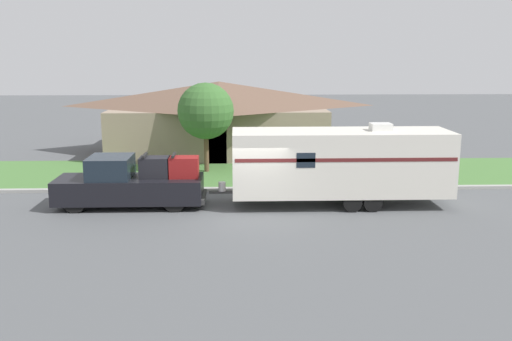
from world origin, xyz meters
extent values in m
plane|color=#515456|center=(0.00, 0.00, 0.00)|extent=(120.00, 120.00, 0.00)
cube|color=#999993|center=(0.00, 3.75, 0.07)|extent=(80.00, 0.30, 0.14)
cube|color=#477538|center=(0.00, 7.40, 0.01)|extent=(80.00, 7.00, 0.03)
cube|color=gray|center=(-1.68, 13.74, 1.39)|extent=(12.24, 7.94, 2.77)
pyramid|color=brown|center=(-1.68, 13.74, 3.49)|extent=(13.22, 8.58, 1.45)
cube|color=#4C3828|center=(-1.68, 9.80, 1.05)|extent=(1.00, 0.06, 2.10)
cylinder|color=black|center=(-6.75, 0.51, 0.43)|extent=(0.85, 0.28, 0.85)
cylinder|color=black|center=(-6.75, 2.15, 0.43)|extent=(0.85, 0.28, 0.85)
cylinder|color=black|center=(-3.02, 0.51, 0.43)|extent=(0.85, 0.28, 0.85)
cylinder|color=black|center=(-3.02, 2.15, 0.43)|extent=(0.85, 0.28, 0.85)
cube|color=black|center=(-6.10, 1.33, 0.70)|extent=(3.12, 2.00, 0.92)
cube|color=#19232D|center=(-5.54, 1.33, 1.57)|extent=(1.62, 1.84, 0.84)
cube|color=black|center=(-3.27, 1.33, 0.70)|extent=(2.54, 2.00, 0.92)
cube|color=#333333|center=(-1.94, 1.33, 0.35)|extent=(0.12, 1.80, 0.20)
cube|color=black|center=(-3.83, 1.33, 1.56)|extent=(1.15, 0.84, 0.80)
cube|color=black|center=(-4.20, 1.33, 2.04)|extent=(0.10, 0.93, 0.08)
cube|color=maroon|center=(-2.71, 1.33, 1.56)|extent=(1.15, 0.84, 0.80)
cube|color=black|center=(-3.08, 1.33, 2.04)|extent=(0.10, 0.93, 0.08)
cylinder|color=black|center=(3.71, 0.24, 0.35)|extent=(0.71, 0.22, 0.71)
cylinder|color=black|center=(3.71, 2.43, 0.35)|extent=(0.71, 0.22, 0.71)
cylinder|color=black|center=(4.49, 0.24, 0.35)|extent=(0.71, 0.22, 0.71)
cylinder|color=black|center=(4.49, 2.43, 0.35)|extent=(0.71, 0.22, 0.71)
cube|color=silver|center=(3.43, 1.33, 1.72)|extent=(8.46, 2.47, 2.47)
cube|color=#5B1E1E|center=(3.43, 0.09, 2.03)|extent=(8.29, 0.01, 0.14)
cube|color=#383838|center=(-1.28, 1.33, 0.54)|extent=(0.95, 0.12, 0.10)
cylinder|color=silver|center=(-1.23, 1.33, 0.77)|extent=(0.28, 0.28, 0.36)
cube|color=silver|center=(4.95, 1.33, 3.09)|extent=(0.80, 0.68, 0.28)
cube|color=#19232D|center=(1.90, 0.09, 2.03)|extent=(0.70, 0.01, 0.56)
cylinder|color=brown|center=(-2.76, 4.62, 0.52)|extent=(0.09, 0.09, 1.04)
cube|color=silver|center=(-2.76, 4.62, 1.15)|extent=(0.48, 0.20, 0.22)
cylinder|color=brown|center=(-2.17, 7.77, 1.02)|extent=(0.24, 0.24, 2.03)
sphere|color=#38662D|center=(-2.17, 7.77, 3.08)|extent=(2.79, 2.79, 2.79)
camera|label=1|loc=(-0.65, -20.45, 5.96)|focal=40.00mm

